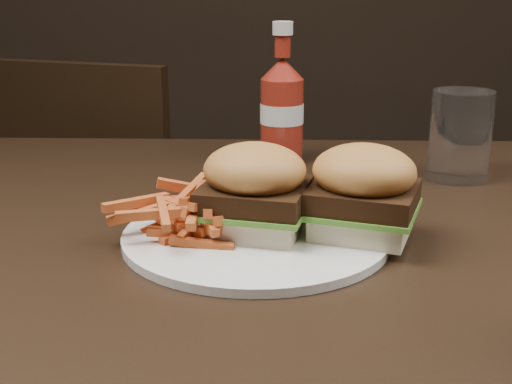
{
  "coord_description": "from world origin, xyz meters",
  "views": [
    {
      "loc": [
        -0.04,
        -0.75,
        1.02
      ],
      "look_at": [
        -0.06,
        -0.05,
        0.8
      ],
      "focal_mm": 50.0,
      "sensor_mm": 36.0,
      "label": 1
    }
  ],
  "objects_px": {
    "dining_table": "(314,239)",
    "chair_far": "(127,247)",
    "plate": "(256,236)",
    "ketchup_bottle": "(282,122)",
    "tumbler": "(460,138)"
  },
  "relations": [
    {
      "from": "dining_table",
      "to": "chair_far",
      "type": "distance_m",
      "value": 0.86
    },
    {
      "from": "dining_table",
      "to": "plate",
      "type": "bearing_deg",
      "value": -137.11
    },
    {
      "from": "dining_table",
      "to": "ketchup_bottle",
      "type": "relative_size",
      "value": 9.85
    },
    {
      "from": "dining_table",
      "to": "plate",
      "type": "relative_size",
      "value": 4.37
    },
    {
      "from": "dining_table",
      "to": "ketchup_bottle",
      "type": "xyz_separation_m",
      "value": [
        -0.04,
        0.26,
        0.08
      ]
    },
    {
      "from": "chair_far",
      "to": "tumbler",
      "type": "height_order",
      "value": "tumbler"
    },
    {
      "from": "dining_table",
      "to": "plate",
      "type": "distance_m",
      "value": 0.09
    },
    {
      "from": "tumbler",
      "to": "ketchup_bottle",
      "type": "bearing_deg",
      "value": 161.91
    },
    {
      "from": "ketchup_bottle",
      "to": "tumbler",
      "type": "relative_size",
      "value": 0.96
    },
    {
      "from": "ketchup_bottle",
      "to": "plate",
      "type": "bearing_deg",
      "value": -94.97
    },
    {
      "from": "chair_far",
      "to": "plate",
      "type": "bearing_deg",
      "value": 127.53
    },
    {
      "from": "dining_table",
      "to": "chair_far",
      "type": "height_order",
      "value": "dining_table"
    },
    {
      "from": "plate",
      "to": "tumbler",
      "type": "xyz_separation_m",
      "value": [
        0.26,
        0.24,
        0.05
      ]
    },
    {
      "from": "dining_table",
      "to": "tumbler",
      "type": "bearing_deg",
      "value": 42.13
    },
    {
      "from": "plate",
      "to": "tumbler",
      "type": "distance_m",
      "value": 0.36
    }
  ]
}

